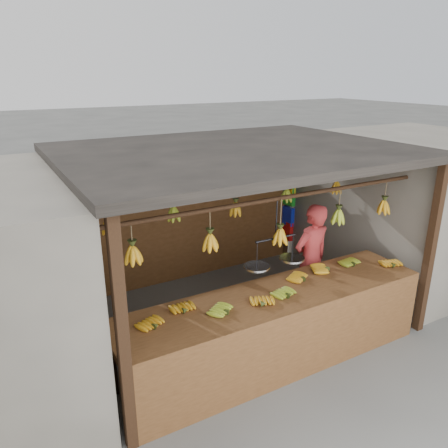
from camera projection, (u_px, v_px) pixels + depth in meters
ground at (234, 316)px, 6.23m from camera, size 80.00×80.00×0.00m
stall at (223, 176)px, 5.85m from camera, size 4.30×3.30×2.40m
neighbor_right at (414, 203)px, 7.52m from camera, size 3.00×3.00×2.30m
counter at (282, 313)px, 4.93m from camera, size 3.83×0.87×0.96m
hanging_bananas at (235, 206)px, 5.70m from camera, size 3.61×2.25×0.39m
balance_scale at (275, 259)px, 4.95m from camera, size 0.77×0.29×0.77m
vendor at (311, 260)px, 6.08m from camera, size 0.62×0.44×1.63m
bag_bundles at (289, 206)px, 7.92m from camera, size 0.08×0.26×1.24m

